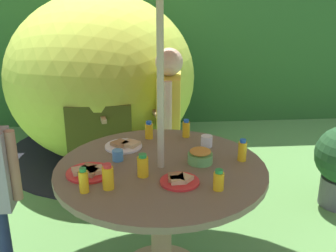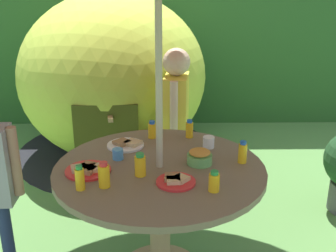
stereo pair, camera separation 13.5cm
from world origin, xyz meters
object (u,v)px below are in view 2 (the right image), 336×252
garden_table (160,191)px  plate_center_back (126,144)px  juice_bottle_mid_right (152,130)px  plate_front_edge (176,181)px  juice_bottle_far_right (243,153)px  juice_bottle_mid_left (80,178)px  juice_bottle_near_left (214,182)px  dome_tent (113,76)px  juice_bottle_far_left (104,175)px  plate_center_front (88,169)px  juice_bottle_back_edge (189,129)px  cup_near (209,142)px  child_in_yellow_shirt (176,105)px  cup_far (118,154)px  wooden_chair (134,118)px  snack_bowl (200,157)px  juice_bottle_near_right (140,165)px

garden_table → plate_center_back: 0.39m
juice_bottle_mid_right → plate_front_edge: bearing=-77.8°
garden_table → plate_front_edge: size_ratio=5.77×
juice_bottle_far_right → juice_bottle_mid_left: size_ratio=1.00×
juice_bottle_near_left → juice_bottle_far_right: 0.37m
dome_tent → juice_bottle_far_left: dome_tent is taller
plate_center_back → juice_bottle_near_left: size_ratio=2.10×
plate_center_back → juice_bottle_far_right: bearing=-20.0°
garden_table → plate_front_edge: 0.26m
plate_center_front → juice_bottle_mid_right: juice_bottle_mid_right is taller
juice_bottle_far_left → juice_bottle_back_edge: bearing=54.7°
cup_near → juice_bottle_far_left: bearing=-139.5°
plate_front_edge → juice_bottle_back_edge: bearing=80.1°
child_in_yellow_shirt → plate_center_back: size_ratio=5.35×
cup_far → dome_tent: bearing=97.1°
juice_bottle_near_left → plate_front_edge: bearing=155.1°
plate_front_edge → cup_near: (0.21, 0.45, 0.02)m
wooden_chair → plate_front_edge: bearing=-88.1°
juice_bottle_back_edge → cup_near: juice_bottle_back_edge is taller
child_in_yellow_shirt → dome_tent: bearing=-140.5°
plate_front_edge → juice_bottle_far_left: bearing=-174.5°
juice_bottle_mid_left → juice_bottle_back_edge: bearing=49.7°
juice_bottle_far_left → cup_far: 0.32m
juice_bottle_far_right → cup_near: juice_bottle_far_right is taller
juice_bottle_mid_left → wooden_chair: bearing=83.3°
plate_center_front → cup_near: bearing=25.2°
snack_bowl → cup_near: size_ratio=2.00×
plate_front_edge → plate_center_back: same height
snack_bowl → plate_front_edge: (-0.14, -0.22, -0.03)m
plate_front_edge → juice_bottle_back_edge: juice_bottle_back_edge is taller
juice_bottle_mid_left → cup_near: 0.84m
juice_bottle_near_right → cup_far: juice_bottle_near_right is taller
wooden_chair → juice_bottle_near_left: wooden_chair is taller
juice_bottle_near_left → juice_bottle_mid_left: 0.64m
juice_bottle_near_left → juice_bottle_back_edge: (-0.07, 0.70, 0.01)m
plate_center_back → juice_bottle_far_left: 0.51m
plate_front_edge → juice_bottle_mid_left: bearing=-172.8°
garden_table → plate_center_back: size_ratio=5.14×
dome_tent → cup_near: dome_tent is taller
child_in_yellow_shirt → snack_bowl: size_ratio=8.58×
wooden_chair → juice_bottle_far_right: size_ratio=8.39×
child_in_yellow_shirt → wooden_chair: bearing=-114.9°
plate_front_edge → juice_bottle_near_left: 0.20m
plate_center_front → juice_bottle_back_edge: bearing=40.3°
garden_table → juice_bottle_near_left: bearing=-45.9°
juice_bottle_far_left → cup_far: bearing=83.9°
child_in_yellow_shirt → cup_far: size_ratio=19.44×
plate_center_back → cup_near: 0.50m
garden_table → juice_bottle_mid_left: size_ratio=9.07×
garden_table → juice_bottle_far_right: size_ratio=9.04×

